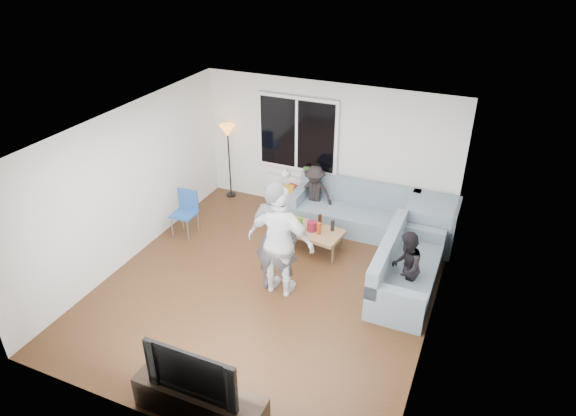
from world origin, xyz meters
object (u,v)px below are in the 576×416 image
at_px(player_left, 276,238).
at_px(spectator_right, 406,267).
at_px(side_chair, 184,215).
at_px(spectator_back, 314,193).
at_px(television, 196,368).
at_px(player_right, 281,242).
at_px(sofa_right_section, 408,266).
at_px(floor_lamp, 229,162).
at_px(tv_console, 200,402).
at_px(coffee_table, 310,239).
at_px(sofa_back_section, 353,208).

relative_size(player_left, spectator_right, 1.62).
bearing_deg(side_chair, spectator_back, 34.91).
relative_size(side_chair, television, 0.76).
xyz_separation_m(player_left, player_right, (0.09, -0.03, -0.03)).
relative_size(sofa_right_section, floor_lamp, 1.28).
bearing_deg(spectator_back, spectator_right, -42.60).
distance_m(side_chair, spectator_right, 4.08).
relative_size(player_right, tv_console, 1.14).
height_order(coffee_table, floor_lamp, floor_lamp).
distance_m(floor_lamp, tv_console, 5.60).
relative_size(sofa_right_section, coffee_table, 1.82).
xyz_separation_m(sofa_right_section, coffee_table, (-1.78, 0.46, -0.22)).
bearing_deg(sofa_right_section, spectator_right, -180.00).
bearing_deg(spectator_right, player_right, -74.66).
xyz_separation_m(sofa_right_section, television, (-1.69, -3.33, 0.34)).
bearing_deg(sofa_back_section, sofa_right_section, -47.47).
relative_size(sofa_back_section, tv_console, 1.44).
distance_m(sofa_back_section, player_left, 2.36).
relative_size(player_left, spectator_back, 1.68).
height_order(coffee_table, player_right, player_right).
height_order(side_chair, floor_lamp, floor_lamp).
bearing_deg(tv_console, side_chair, 125.69).
distance_m(sofa_right_section, player_left, 2.10).
bearing_deg(spectator_right, sofa_right_section, 177.47).
bearing_deg(player_left, sofa_right_section, -162.09).
xyz_separation_m(player_right, tv_console, (0.09, -2.50, -0.69)).
bearing_deg(spectator_back, sofa_back_section, -5.39).
distance_m(side_chair, tv_console, 4.09).
distance_m(player_left, tv_console, 2.64).
bearing_deg(coffee_table, television, -88.54).
distance_m(player_right, spectator_right, 1.90).
bearing_deg(spectator_right, sofa_back_section, -144.66).
bearing_deg(tv_console, spectator_back, 94.97).
xyz_separation_m(coffee_table, floor_lamp, (-2.29, 1.26, 0.58)).
relative_size(sofa_right_section, tv_console, 1.25).
bearing_deg(sofa_right_section, player_left, 113.11).
bearing_deg(player_right, floor_lamp, -46.74).
bearing_deg(tv_console, player_right, 92.11).
distance_m(sofa_back_section, spectator_back, 0.80).
bearing_deg(coffee_table, side_chair, -168.38).
distance_m(coffee_table, player_right, 1.47).
height_order(player_right, television, player_right).
distance_m(sofa_right_section, spectator_back, 2.57).
height_order(floor_lamp, spectator_right, floor_lamp).
bearing_deg(sofa_back_section, player_right, -101.40).
bearing_deg(sofa_back_section, floor_lamp, 174.38).
distance_m(spectator_back, television, 4.82).
xyz_separation_m(sofa_right_section, spectator_right, (0.00, -0.26, 0.15)).
bearing_deg(side_chair, sofa_right_section, -1.98).
bearing_deg(side_chair, floor_lamp, 87.83).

